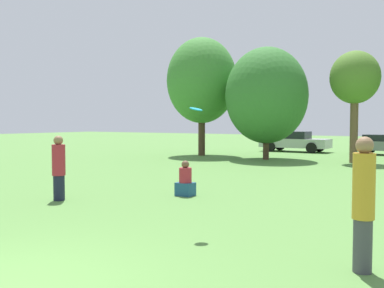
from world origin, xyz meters
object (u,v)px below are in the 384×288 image
bystander_sitting (185,182)px  person_catcher (363,202)px  tree_0 (202,81)px  frisbee (196,109)px  tree_2 (355,79)px  tree_1 (266,95)px  person_thrower (59,168)px  parked_car_silver (294,141)px

bystander_sitting → person_catcher: bearing=-35.3°
person_catcher → tree_0: size_ratio=0.26×
frisbee → tree_2: size_ratio=0.04×
bystander_sitting → tree_1: tree_1 is taller
frisbee → tree_2: tree_2 is taller
person_thrower → parked_car_silver: person_thrower is taller
tree_0 → tree_1: 4.53m
person_catcher → tree_0: tree_0 is taller
bystander_sitting → tree_2: size_ratio=0.18×
tree_0 → frisbee: bearing=-59.1°
person_catcher → tree_2: 17.07m
person_thrower → tree_1: bearing=101.7°
frisbee → tree_0: size_ratio=0.03×
tree_2 → frisbee: bearing=-87.9°
tree_0 → tree_2: size_ratio=1.28×
person_catcher → tree_0: bearing=-42.0°
tree_1 → frisbee: bearing=-71.7°
person_thrower → bystander_sitting: 3.40m
tree_0 → person_catcher: bearing=-52.6°
person_thrower → tree_0: size_ratio=0.24×
bystander_sitting → tree_0: size_ratio=0.14×
person_thrower → tree_1: (-0.29, 14.35, 2.60)m
person_thrower → parked_car_silver: (-1.11, 21.05, -0.13)m
bystander_sitting → tree_1: bearing=102.6°
frisbee → tree_0: (-9.38, 15.64, 2.20)m
tree_2 → person_thrower: bearing=-105.5°
frisbee → parked_car_silver: 22.64m
bystander_sitting → tree_0: (-7.05, 12.48, 4.10)m
person_thrower → frisbee: size_ratio=7.03×
parked_car_silver → person_thrower: bearing=-86.5°
tree_1 → tree_2: tree_1 is taller
bystander_sitting → parked_car_silver: 19.00m
bystander_sitting → parked_car_silver: (-3.49, 18.67, 0.33)m
tree_1 → bystander_sitting: bearing=-77.4°
tree_1 → parked_car_silver: size_ratio=1.31×
person_thrower → person_catcher: 7.94m
frisbee → tree_0: tree_0 is taller
frisbee → parked_car_silver: frisbee is taller
tree_0 → tree_2: (8.81, 0.05, -0.34)m
person_thrower → tree_0: 16.00m
tree_1 → tree_2: size_ratio=1.09×
bystander_sitting → parked_car_silver: size_ratio=0.21×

